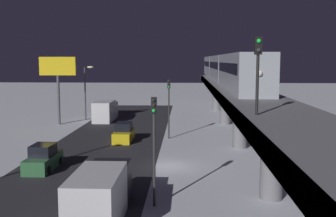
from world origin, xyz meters
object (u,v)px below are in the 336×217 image
object	(u,v)px
subway_train	(224,68)
traffic_light_near	(154,135)
delivery_van	(101,194)
sedan_yellow	(124,133)
traffic_light_mid	(169,100)
sedan_green	(43,159)
commercial_billboard	(58,73)
rail_signal	(258,62)
box_truck	(106,111)

from	to	relation	value
subway_train	traffic_light_near	size ratio (longest dim) A/B	8.67
delivery_van	sedan_yellow	bearing A→B (deg)	-84.61
delivery_van	traffic_light_mid	distance (m)	22.98
traffic_light_near	traffic_light_mid	world-z (taller)	same
subway_train	sedan_green	xyz separation A→B (m)	(16.38, 26.52, -6.67)
sedan_green	sedan_yellow	size ratio (longest dim) A/B	0.99
commercial_billboard	traffic_light_mid	bearing A→B (deg)	148.35
subway_train	rail_signal	size ratio (longest dim) A/B	13.87
sedan_yellow	rail_signal	bearing A→B (deg)	-64.21
sedan_yellow	traffic_light_mid	xyz separation A→B (m)	(-4.70, -1.45, 3.40)
traffic_light_mid	subway_train	bearing A→B (deg)	-117.50
subway_train	box_truck	world-z (taller)	subway_train
rail_signal	commercial_billboard	distance (m)	37.75
rail_signal	commercial_billboard	xyz separation A→B (m)	(20.42, -31.71, -1.57)
traffic_light_mid	commercial_billboard	bearing A→B (deg)	-31.65
subway_train	sedan_yellow	distance (m)	20.24
rail_signal	traffic_light_mid	xyz separation A→B (m)	(5.47, -22.50, -4.20)
rail_signal	delivery_van	size ratio (longest dim) A/B	0.54
box_truck	sedan_yellow	bearing A→B (deg)	108.31
box_truck	commercial_billboard	world-z (taller)	commercial_billboard
sedan_green	traffic_light_near	bearing A→B (deg)	140.32
rail_signal	traffic_light_mid	size ratio (longest dim) A/B	0.62
subway_train	traffic_light_mid	distance (m)	15.68
sedan_green	box_truck	bearing A→B (deg)	-89.56
sedan_green	traffic_light_mid	size ratio (longest dim) A/B	0.71
box_truck	commercial_billboard	size ratio (longest dim) A/B	0.83
traffic_light_mid	commercial_billboard	xyz separation A→B (m)	(14.94, -9.21, 2.63)
delivery_van	traffic_light_mid	size ratio (longest dim) A/B	1.16
sedan_green	commercial_billboard	bearing A→B (deg)	-75.69
commercial_billboard	sedan_green	bearing A→B (deg)	104.31
rail_signal	commercial_billboard	bearing A→B (deg)	-57.23
rail_signal	traffic_light_near	xyz separation A→B (m)	(5.47, -1.88, -4.20)
box_truck	commercial_billboard	distance (m)	8.63
rail_signal	commercial_billboard	world-z (taller)	rail_signal
rail_signal	box_truck	world-z (taller)	rail_signal
box_truck	delivery_van	xyz separation A→B (m)	(-6.80, 35.70, 0.00)
rail_signal	sedan_green	distance (m)	19.19
delivery_van	commercial_billboard	bearing A→B (deg)	-68.98
sedan_yellow	delivery_van	world-z (taller)	delivery_van
box_truck	traffic_light_near	bearing A→B (deg)	105.75
box_truck	delivery_van	distance (m)	36.34
traffic_light_mid	sedan_green	bearing A→B (deg)	54.23
subway_train	traffic_light_mid	bearing A→B (deg)	62.50
subway_train	rail_signal	world-z (taller)	rail_signal
subway_train	traffic_light_mid	size ratio (longest dim) A/B	8.67
traffic_light_near	traffic_light_mid	distance (m)	20.62
sedan_yellow	delivery_van	distance (m)	21.30
sedan_green	traffic_light_mid	bearing A→B (deg)	-125.77
traffic_light_near	commercial_billboard	distance (m)	33.47
delivery_van	box_truck	bearing A→B (deg)	-79.21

